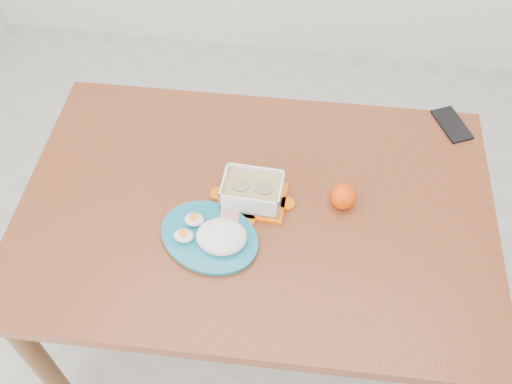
# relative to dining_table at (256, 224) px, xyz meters

# --- Properties ---
(ground) EXTENTS (3.50, 3.50, 0.00)m
(ground) POSITION_rel_dining_table_xyz_m (0.08, -0.12, -0.66)
(ground) COLOR #B7B7B2
(ground) RESTS_ON ground
(dining_table) EXTENTS (1.32, 0.90, 0.75)m
(dining_table) POSITION_rel_dining_table_xyz_m (0.00, 0.00, 0.00)
(dining_table) COLOR brown
(dining_table) RESTS_ON ground
(food_container) EXTENTS (0.19, 0.14, 0.08)m
(food_container) POSITION_rel_dining_table_xyz_m (-0.01, 0.02, 0.13)
(food_container) COLOR #FF6707
(food_container) RESTS_ON dining_table
(orange_fruit) EXTENTS (0.07, 0.07, 0.07)m
(orange_fruit) POSITION_rel_dining_table_xyz_m (0.23, 0.04, 0.13)
(orange_fruit) COLOR #FF4D05
(orange_fruit) RESTS_ON dining_table
(rice_plate) EXTENTS (0.34, 0.34, 0.07)m
(rice_plate) POSITION_rel_dining_table_xyz_m (-0.09, -0.13, 0.11)
(rice_plate) COLOR #19718A
(rice_plate) RESTS_ON dining_table
(candy_bar) EXTENTS (0.05, 0.20, 0.02)m
(candy_bar) POSITION_rel_dining_table_xyz_m (-0.06, -0.02, 0.10)
(candy_bar) COLOR red
(candy_bar) RESTS_ON dining_table
(smartphone) EXTENTS (0.13, 0.16, 0.01)m
(smartphone) POSITION_rel_dining_table_xyz_m (0.55, 0.39, 0.09)
(smartphone) COLOR black
(smartphone) RESTS_ON dining_table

